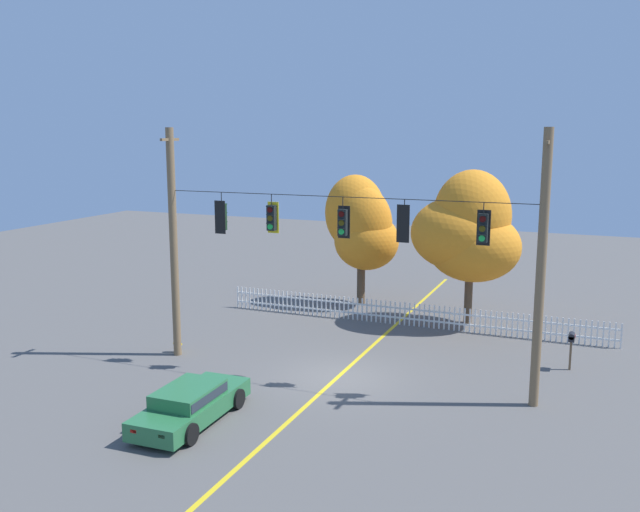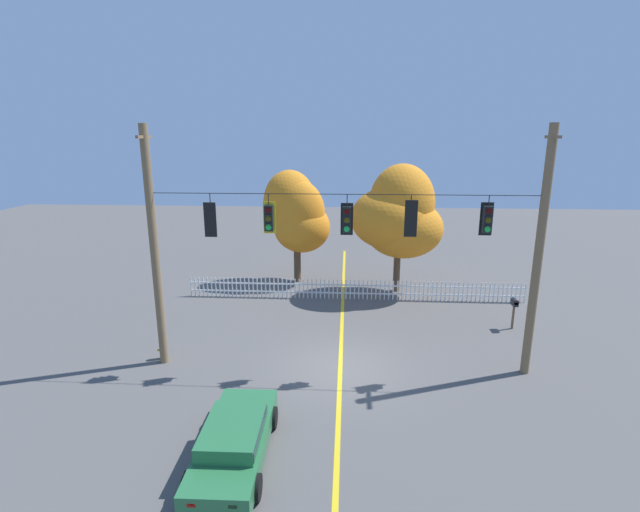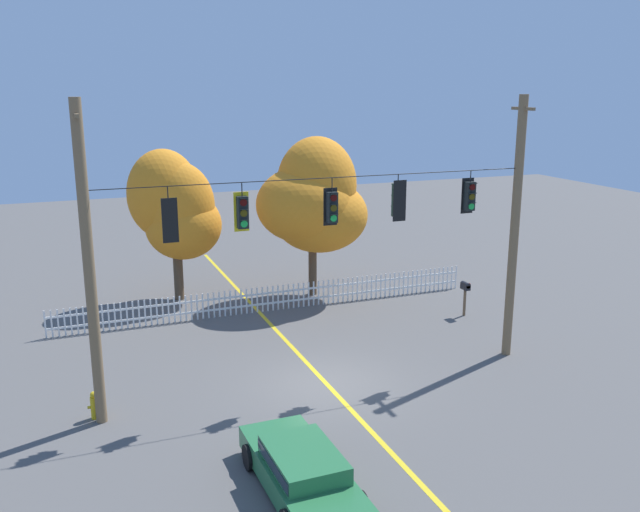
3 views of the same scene
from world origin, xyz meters
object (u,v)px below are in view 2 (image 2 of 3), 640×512
at_px(traffic_signal_southbound_primary, 211,219).
at_px(roadside_mailbox, 514,304).
at_px(autumn_maple_mid, 398,217).
at_px(autumn_maple_near_fence, 297,214).
at_px(fire_hydrant, 162,349).
at_px(traffic_signal_northbound_primary, 269,218).
at_px(traffic_signal_northbound_secondary, 487,219).
at_px(parked_car, 234,440).
at_px(traffic_signal_eastbound_side, 347,220).
at_px(traffic_signal_westbound_side, 410,218).

distance_m(traffic_signal_southbound_primary, roadside_mailbox, 13.62).
bearing_deg(autumn_maple_mid, autumn_maple_near_fence, 162.37).
bearing_deg(fire_hydrant, traffic_signal_northbound_primary, -3.17).
bearing_deg(autumn_maple_near_fence, fire_hydrant, -112.37).
relative_size(traffic_signal_southbound_primary, traffic_signal_northbound_secondary, 1.09).
bearing_deg(autumn_maple_mid, traffic_signal_southbound_primary, -130.86).
distance_m(traffic_signal_northbound_secondary, roadside_mailbox, 6.62).
bearing_deg(parked_car, fire_hydrant, 126.95).
bearing_deg(traffic_signal_eastbound_side, parked_car, -118.52).
height_order(parked_car, roadside_mailbox, roadside_mailbox).
xyz_separation_m(traffic_signal_southbound_primary, traffic_signal_northbound_secondary, (9.51, 0.02, 0.08)).
relative_size(traffic_signal_northbound_secondary, fire_hydrant, 1.72).
bearing_deg(roadside_mailbox, parked_car, -138.02).
bearing_deg(traffic_signal_southbound_primary, autumn_maple_mid, 49.14).
bearing_deg(autumn_maple_mid, traffic_signal_eastbound_side, -107.41).
xyz_separation_m(traffic_signal_southbound_primary, fire_hydrant, (-2.31, 0.26, -5.18)).
xyz_separation_m(traffic_signal_northbound_primary, traffic_signal_eastbound_side, (2.71, 0.00, -0.03)).
relative_size(traffic_signal_northbound_secondary, autumn_maple_mid, 0.20).
relative_size(traffic_signal_northbound_primary, traffic_signal_westbound_side, 0.99).
height_order(traffic_signal_northbound_secondary, autumn_maple_near_fence, autumn_maple_near_fence).
distance_m(traffic_signal_eastbound_side, traffic_signal_northbound_secondary, 4.75).
bearing_deg(roadside_mailbox, traffic_signal_northbound_primary, -158.51).
relative_size(autumn_maple_mid, fire_hydrant, 8.65).
height_order(autumn_maple_mid, fire_hydrant, autumn_maple_mid).
height_order(traffic_signal_southbound_primary, fire_hydrant, traffic_signal_southbound_primary).
height_order(traffic_signal_northbound_primary, traffic_signal_westbound_side, same).
bearing_deg(traffic_signal_northbound_secondary, traffic_signal_northbound_primary, -180.00).
height_order(traffic_signal_southbound_primary, autumn_maple_mid, autumn_maple_mid).
xyz_separation_m(traffic_signal_northbound_primary, traffic_signal_westbound_side, (4.88, -0.02, 0.05)).
distance_m(traffic_signal_northbound_primary, traffic_signal_northbound_secondary, 7.47).
bearing_deg(traffic_signal_northbound_primary, autumn_maple_mid, 57.83).
bearing_deg(traffic_signal_northbound_primary, autumn_maple_near_fence, 91.02).
bearing_deg(autumn_maple_near_fence, parked_car, -89.97).
bearing_deg(traffic_signal_northbound_primary, traffic_signal_westbound_side, -0.22).
bearing_deg(roadside_mailbox, traffic_signal_eastbound_side, -151.78).
bearing_deg(traffic_signal_northbound_secondary, traffic_signal_southbound_primary, -179.89).
relative_size(traffic_signal_westbound_side, traffic_signal_northbound_secondary, 1.02).
bearing_deg(traffic_signal_westbound_side, traffic_signal_northbound_secondary, 0.43).
bearing_deg(parked_car, traffic_signal_northbound_secondary, 34.83).
xyz_separation_m(traffic_signal_eastbound_side, autumn_maple_mid, (2.70, 8.60, -1.36)).
xyz_separation_m(traffic_signal_southbound_primary, parked_car, (1.87, -5.30, -4.97)).
bearing_deg(traffic_signal_northbound_primary, traffic_signal_northbound_secondary, 0.00).
bearing_deg(fire_hydrant, traffic_signal_northbound_secondary, -1.17).
height_order(traffic_signal_southbound_primary, traffic_signal_northbound_secondary, same).
xyz_separation_m(traffic_signal_eastbound_side, autumn_maple_near_fence, (-2.90, 10.37, -1.58)).
xyz_separation_m(autumn_maple_near_fence, roadside_mailbox, (10.38, -6.36, -2.87)).
relative_size(traffic_signal_eastbound_side, traffic_signal_westbound_side, 1.01).
bearing_deg(autumn_maple_mid, roadside_mailbox, -43.79).
bearing_deg(roadside_mailbox, traffic_signal_southbound_primary, -161.76).
distance_m(traffic_signal_eastbound_side, autumn_maple_near_fence, 10.89).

